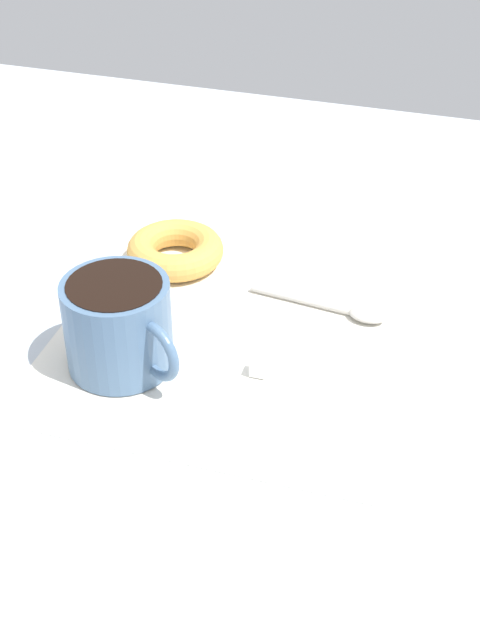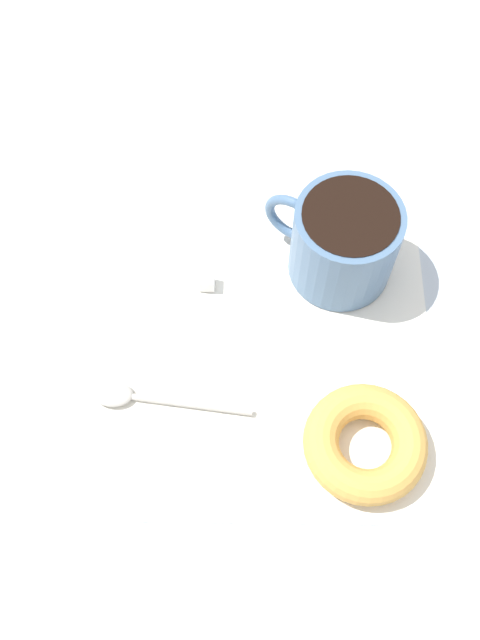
% 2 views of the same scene
% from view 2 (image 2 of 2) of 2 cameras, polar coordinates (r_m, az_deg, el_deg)
% --- Properties ---
extents(ground_plane, '(1.20, 1.20, 0.02)m').
position_cam_2_polar(ground_plane, '(0.65, 1.65, 0.10)').
color(ground_plane, '#B2BCC6').
extents(napkin, '(0.34, 0.34, 0.00)m').
position_cam_2_polar(napkin, '(0.64, 0.00, -0.86)').
color(napkin, white).
rests_on(napkin, ground_plane).
extents(coffee_cup, '(0.09, 0.12, 0.08)m').
position_cam_2_polar(coffee_cup, '(0.63, 8.22, 6.29)').
color(coffee_cup, slate).
rests_on(coffee_cup, napkin).
extents(donut, '(0.10, 0.10, 0.03)m').
position_cam_2_polar(donut, '(0.59, 9.98, -9.70)').
color(donut, gold).
rests_on(donut, napkin).
extents(spoon, '(0.03, 0.14, 0.01)m').
position_cam_2_polar(spoon, '(0.61, -8.39, -6.09)').
color(spoon, '#B7B2A8').
rests_on(spoon, napkin).
extents(sugar_cube, '(0.01, 0.01, 0.01)m').
position_cam_2_polar(sugar_cube, '(0.65, -2.68, 3.12)').
color(sugar_cube, white).
rests_on(sugar_cube, napkin).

